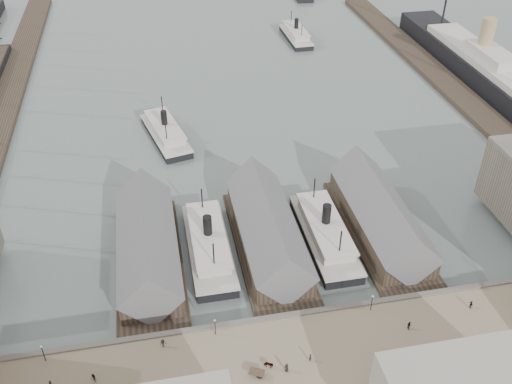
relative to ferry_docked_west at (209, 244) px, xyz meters
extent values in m
plane|color=#525F5C|center=(13.00, -17.73, -2.48)|extent=(900.00, 900.00, 0.00)
cube|color=#7C6C54|center=(13.00, -37.73, -1.48)|extent=(180.00, 30.00, 2.00)
cube|color=#59544C|center=(13.00, -22.93, -1.33)|extent=(180.00, 1.20, 2.30)
cube|color=#2D231C|center=(-55.00, 82.27, -1.68)|extent=(10.00, 220.00, 1.60)
cube|color=#2D231C|center=(91.00, 72.27, -1.68)|extent=(10.00, 180.00, 1.60)
cube|color=#2D231C|center=(-13.00, -1.73, -1.88)|extent=(14.00, 42.00, 1.20)
cube|color=#2D231C|center=(-13.00, -0.73, 1.22)|extent=(12.00, 36.00, 5.00)
cube|color=#59595B|center=(-13.00, -0.73, 3.82)|extent=(12.60, 37.00, 12.60)
cube|color=#2D231C|center=(13.00, -1.73, -1.88)|extent=(14.00, 42.00, 1.20)
cube|color=#2D231C|center=(13.00, -0.73, 1.22)|extent=(12.00, 36.00, 5.00)
cube|color=#59595B|center=(13.00, -0.73, 3.82)|extent=(12.60, 37.00, 12.60)
cube|color=#2D231C|center=(39.00, -1.73, -1.88)|extent=(14.00, 42.00, 1.20)
cube|color=#2D231C|center=(39.00, -0.73, 1.22)|extent=(12.00, 36.00, 5.00)
cube|color=#59595B|center=(39.00, -0.73, 3.82)|extent=(12.60, 37.00, 12.60)
cylinder|color=black|center=(-32.00, -24.73, 1.32)|extent=(0.16, 0.16, 3.60)
sphere|color=beige|center=(-32.00, -24.73, 3.22)|extent=(0.44, 0.44, 0.44)
cylinder|color=black|center=(-2.00, -24.73, 1.32)|extent=(0.16, 0.16, 3.60)
sphere|color=beige|center=(-2.00, -24.73, 3.22)|extent=(0.44, 0.44, 0.44)
cylinder|color=black|center=(28.00, -24.73, 1.32)|extent=(0.16, 0.16, 3.60)
sphere|color=beige|center=(28.00, -24.73, 3.22)|extent=(0.44, 0.44, 0.44)
cube|color=black|center=(0.00, 0.00, -1.53)|extent=(8.47, 29.64, 1.91)
cube|color=beige|center=(0.00, 0.00, -0.15)|extent=(8.89, 29.64, 0.53)
cube|color=beige|center=(0.00, 0.00, 1.33)|extent=(6.88, 21.17, 2.33)
cube|color=beige|center=(0.00, 0.00, 2.81)|extent=(7.41, 23.29, 0.42)
cylinder|color=black|center=(0.00, 0.00, 5.14)|extent=(1.91, 1.91, 4.76)
cylinder|color=black|center=(0.00, 9.53, 4.93)|extent=(0.32, 0.32, 6.35)
cylinder|color=black|center=(0.00, -9.53, 4.93)|extent=(0.32, 0.32, 6.35)
cube|color=black|center=(26.00, -1.27, -1.52)|extent=(8.55, 29.91, 1.92)
cube|color=beige|center=(26.00, -1.27, -0.13)|extent=(8.97, 29.91, 0.53)
cube|color=beige|center=(26.00, -1.27, 1.36)|extent=(6.94, 21.36, 2.35)
cube|color=beige|center=(26.00, -1.27, 2.86)|extent=(7.48, 23.50, 0.43)
cylinder|color=black|center=(26.00, -1.27, 5.21)|extent=(1.92, 1.92, 4.81)
cylinder|color=black|center=(26.00, 8.35, 5.00)|extent=(0.32, 0.32, 6.41)
cylinder|color=black|center=(26.00, -10.88, 5.00)|extent=(0.32, 0.32, 6.41)
cube|color=black|center=(-5.79, 51.62, -1.62)|extent=(13.48, 27.94, 1.73)
cube|color=beige|center=(-5.79, 51.62, -0.37)|extent=(13.85, 28.03, 0.48)
cube|color=beige|center=(-5.79, 51.62, 0.98)|extent=(10.36, 20.13, 2.11)
cube|color=beige|center=(-5.79, 51.62, 2.32)|extent=(11.26, 22.11, 0.38)
cylinder|color=black|center=(-5.79, 51.62, 4.44)|extent=(1.73, 1.73, 4.32)
cylinder|color=black|center=(-5.79, 60.27, 4.25)|extent=(0.29, 0.29, 5.77)
cylinder|color=black|center=(-5.79, 42.97, 4.25)|extent=(0.29, 0.29, 5.77)
cube|color=black|center=(51.28, 121.17, -1.66)|extent=(7.82, 25.71, 1.64)
cube|color=beige|center=(51.28, 121.17, -0.47)|extent=(8.18, 25.71, 0.46)
cube|color=beige|center=(51.28, 121.17, 0.81)|extent=(6.30, 18.38, 2.01)
cube|color=beige|center=(51.28, 121.17, 2.08)|extent=(6.79, 20.21, 0.37)
cylinder|color=black|center=(51.28, 121.17, 4.09)|extent=(1.64, 1.64, 4.11)
cylinder|color=black|center=(51.28, 129.38, 3.91)|extent=(0.27, 0.27, 5.48)
cylinder|color=black|center=(51.28, 112.95, 3.91)|extent=(0.27, 0.27, 5.48)
cube|color=black|center=(105.00, 73.85, 0.81)|extent=(14.24, 104.06, 6.57)
cube|color=beige|center=(105.00, 73.85, 5.19)|extent=(12.05, 60.25, 2.19)
cube|color=beige|center=(105.00, 68.37, 7.93)|extent=(8.76, 21.91, 3.29)
cylinder|color=tan|center=(105.00, 73.85, 12.85)|extent=(4.82, 4.82, 10.95)
imported|color=black|center=(5.93, -33.90, 0.25)|extent=(1.91, 1.50, 1.47)
cube|color=#3F2D21|center=(3.62, -35.08, 0.42)|extent=(3.00, 2.52, 0.25)
cylinder|color=black|center=(3.94, -35.71, 0.07)|extent=(1.02, 0.57, 1.10)
cylinder|color=black|center=(3.30, -34.46, 0.07)|extent=(1.02, 0.57, 1.10)
imported|color=black|center=(-30.52, -30.61, 0.42)|extent=(0.78, 0.81, 1.80)
imported|color=black|center=(-11.59, -25.73, 0.42)|extent=(1.25, 0.82, 1.81)
imported|color=black|center=(8.84, -35.12, 0.42)|extent=(0.97, 1.05, 1.80)
imported|color=black|center=(13.40, -33.83, 0.37)|extent=(0.58, 0.71, 1.71)
imported|color=black|center=(33.27, -30.43, 0.39)|extent=(0.78, 0.93, 1.74)
imported|color=black|center=(47.02, -27.97, 0.42)|extent=(0.45, 1.06, 1.79)
imported|color=black|center=(-23.53, -30.76, 0.42)|extent=(1.06, 1.11, 1.81)
camera|label=1|loc=(-8.44, -94.54, 81.59)|focal=40.00mm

